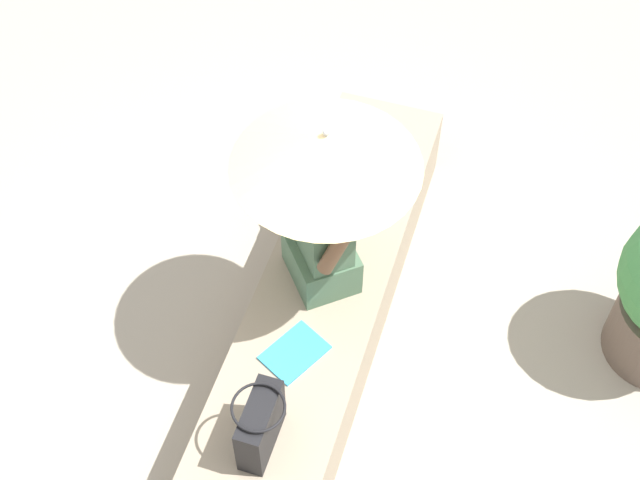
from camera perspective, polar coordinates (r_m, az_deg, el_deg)
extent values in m
plane|color=#9E9384|center=(4.59, -0.09, -6.54)|extent=(14.00, 14.00, 0.00)
cube|color=gray|center=(4.40, -0.09, -5.10)|extent=(2.72, 0.59, 0.43)
cube|color=#47664C|center=(4.20, 0.09, -1.34)|extent=(0.44, 0.43, 0.22)
cube|color=#47664C|center=(3.92, 0.10, 1.67)|extent=(0.37, 0.36, 0.48)
sphere|color=brown|center=(3.67, 0.11, 5.02)|extent=(0.20, 0.20, 0.20)
cylinder|color=brown|center=(3.79, 1.22, -0.28)|extent=(0.18, 0.20, 0.32)
cylinder|color=brown|center=(4.03, -0.96, 3.94)|extent=(0.18, 0.20, 0.32)
cylinder|color=#B7B7BC|center=(3.89, 0.37, 1.70)|extent=(0.02, 0.02, 0.98)
cone|color=#DBBC7F|center=(3.58, 0.40, 5.74)|extent=(0.80, 0.80, 0.18)
sphere|color=#B7B7BC|center=(3.51, 0.41, 6.92)|extent=(0.03, 0.03, 0.03)
cube|color=#335184|center=(4.59, 2.18, 5.35)|extent=(0.31, 0.17, 0.28)
torus|color=#335184|center=(4.48, 2.24, 6.68)|extent=(0.23, 0.23, 0.01)
cube|color=black|center=(3.73, -3.81, -11.76)|extent=(0.30, 0.11, 0.30)
torus|color=black|center=(3.59, -3.95, -10.63)|extent=(0.22, 0.22, 0.01)
cube|color=#339ED1|center=(4.05, -1.64, -7.20)|extent=(0.34, 0.31, 0.01)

